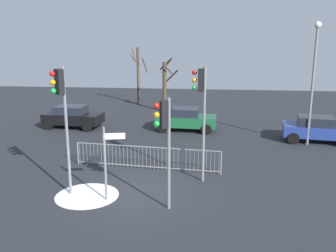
% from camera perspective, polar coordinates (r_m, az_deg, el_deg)
% --- Properties ---
extents(ground_plane, '(60.00, 60.00, 0.00)m').
position_cam_1_polar(ground_plane, '(14.46, -5.03, -10.12)').
color(ground_plane, '#26282D').
extents(traffic_light_mid_right, '(0.45, 0.48, 4.85)m').
position_cam_1_polar(traffic_light_mid_right, '(13.62, -16.32, 3.50)').
color(traffic_light_mid_right, slate).
rests_on(traffic_light_mid_right, ground).
extents(traffic_light_foreground_left, '(0.54, 0.38, 3.91)m').
position_cam_1_polar(traffic_light_foreground_left, '(12.05, -0.56, -0.48)').
color(traffic_light_foreground_left, slate).
rests_on(traffic_light_foreground_left, ground).
extents(traffic_light_rear_right, '(0.57, 0.32, 4.75)m').
position_cam_1_polar(traffic_light_rear_right, '(14.55, 5.17, 4.31)').
color(traffic_light_rear_right, slate).
rests_on(traffic_light_rear_right, ground).
extents(direction_sign_post, '(0.77, 0.24, 2.77)m').
position_cam_1_polar(direction_sign_post, '(13.31, -9.55, -5.18)').
color(direction_sign_post, slate).
rests_on(direction_sign_post, ground).
extents(pedestrian_guard_railing, '(6.73, 0.70, 1.07)m').
position_cam_1_polar(pedestrian_guard_railing, '(16.57, -3.38, -4.92)').
color(pedestrian_guard_railing, slate).
rests_on(pedestrian_guard_railing, ground).
extents(car_black_mid, '(3.93, 2.20, 1.47)m').
position_cam_1_polar(car_black_mid, '(25.00, -14.69, 1.46)').
color(car_black_mid, black).
rests_on(car_black_mid, ground).
extents(car_blue_near, '(3.99, 2.35, 1.47)m').
position_cam_1_polar(car_blue_near, '(22.56, 22.26, -0.39)').
color(car_blue_near, navy).
rests_on(car_blue_near, ground).
extents(car_green_trailing, '(3.87, 2.07, 1.47)m').
position_cam_1_polar(car_green_trailing, '(23.49, 2.78, 1.13)').
color(car_green_trailing, '#195933').
rests_on(car_green_trailing, ground).
extents(street_lamp, '(0.36, 0.36, 6.66)m').
position_cam_1_polar(street_lamp, '(21.20, 21.81, 7.94)').
color(street_lamp, slate).
rests_on(street_lamp, ground).
extents(bare_tree_left, '(1.43, 1.31, 5.05)m').
position_cam_1_polar(bare_tree_left, '(33.00, -4.67, 8.00)').
color(bare_tree_left, '#473828').
rests_on(bare_tree_left, ground).
extents(bare_tree_centre, '(1.60, 1.85, 4.34)m').
position_cam_1_polar(bare_tree_centre, '(29.56, -0.45, 6.51)').
color(bare_tree_centre, '#473828').
rests_on(bare_tree_centre, ground).
extents(snow_patch_kerb, '(2.39, 2.39, 0.01)m').
position_cam_1_polar(snow_patch_kerb, '(14.35, -12.53, -10.57)').
color(snow_patch_kerb, white).
rests_on(snow_patch_kerb, ground).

